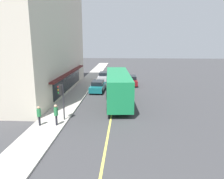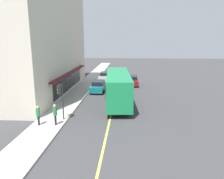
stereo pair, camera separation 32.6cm
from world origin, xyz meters
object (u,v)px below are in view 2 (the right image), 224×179
(car_maroon, at_px, (132,81))
(pedestrian_mid_block, at_px, (38,114))
(bus, at_px, (118,86))
(pedestrian_near_storefront, at_px, (55,113))
(car_silver, at_px, (105,77))
(car_teal, at_px, (98,86))
(traffic_light, at_px, (61,94))

(car_maroon, distance_m, pedestrian_mid_block, 19.67)
(bus, height_order, pedestrian_near_storefront, bus)
(car_silver, bearing_deg, car_teal, 179.57)
(pedestrian_mid_block, bearing_deg, car_teal, -14.21)
(car_silver, distance_m, pedestrian_mid_block, 21.68)
(bus, height_order, car_maroon, bus)
(traffic_light, xyz_separation_m, car_silver, (19.94, -1.84, -1.79))
(traffic_light, height_order, pedestrian_mid_block, traffic_light)
(car_maroon, height_order, pedestrian_near_storefront, pedestrian_near_storefront)
(car_teal, bearing_deg, car_maroon, -45.27)
(car_silver, relative_size, car_maroon, 0.99)
(bus, bearing_deg, traffic_light, 141.72)
(car_maroon, height_order, pedestrian_mid_block, pedestrian_mid_block)
(traffic_light, bearing_deg, car_maroon, -22.04)
(car_teal, relative_size, pedestrian_near_storefront, 2.41)
(traffic_light, distance_m, car_teal, 11.86)
(car_teal, height_order, car_maroon, same)
(pedestrian_mid_block, bearing_deg, car_maroon, -24.57)
(bus, distance_m, car_teal, 6.40)
(car_silver, relative_size, pedestrian_near_storefront, 2.38)
(car_silver, bearing_deg, pedestrian_mid_block, 171.05)
(traffic_light, relative_size, pedestrian_near_storefront, 1.77)
(traffic_light, relative_size, car_teal, 0.73)
(car_silver, relative_size, pedestrian_mid_block, 2.55)
(car_silver, distance_m, car_maroon, 5.96)
(car_teal, distance_m, pedestrian_near_storefront, 13.07)
(pedestrian_near_storefront, relative_size, pedestrian_mid_block, 1.07)
(car_maroon, bearing_deg, pedestrian_near_storefront, 159.10)
(car_teal, bearing_deg, pedestrian_near_storefront, 171.61)
(bus, bearing_deg, pedestrian_near_storefront, 146.38)
(pedestrian_near_storefront, bearing_deg, traffic_light, -5.61)
(bus, xyz_separation_m, pedestrian_near_storefront, (-7.41, 4.93, -0.74))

